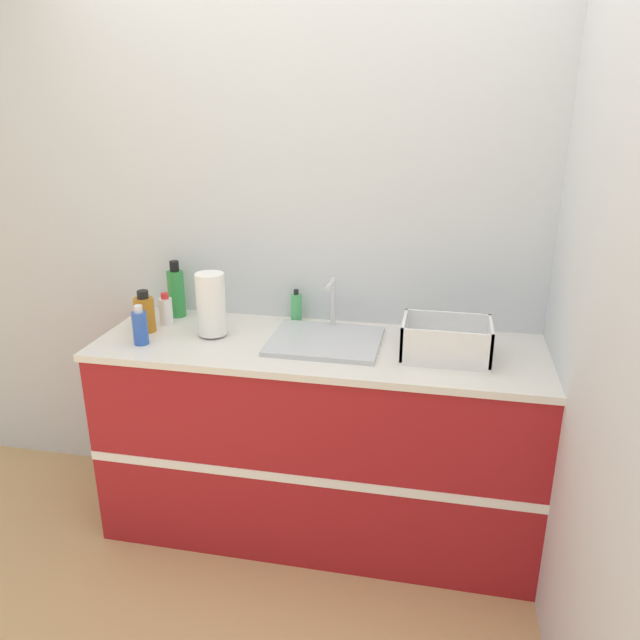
% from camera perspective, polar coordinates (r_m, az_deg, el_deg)
% --- Properties ---
extents(ground_plane, '(12.00, 12.00, 0.00)m').
position_cam_1_polar(ground_plane, '(2.87, -1.37, -21.75)').
color(ground_plane, tan).
extents(wall_back, '(4.28, 0.06, 2.60)m').
position_cam_1_polar(wall_back, '(2.84, 1.33, 7.55)').
color(wall_back, silver).
rests_on(wall_back, ground_plane).
extents(wall_right, '(0.06, 2.61, 2.60)m').
position_cam_1_polar(wall_right, '(2.51, 22.27, 4.43)').
color(wall_right, silver).
rests_on(wall_right, ground_plane).
extents(counter_cabinet, '(1.91, 0.64, 0.91)m').
position_cam_1_polar(counter_cabinet, '(2.84, -0.05, -10.77)').
color(counter_cabinet, maroon).
rests_on(counter_cabinet, ground_plane).
extents(sink, '(0.46, 0.40, 0.24)m').
position_cam_1_polar(sink, '(2.65, 0.51, -1.72)').
color(sink, silver).
rests_on(sink, counter_cabinet).
extents(paper_towel_roll, '(0.12, 0.12, 0.28)m').
position_cam_1_polar(paper_towel_roll, '(2.72, -9.93, 1.39)').
color(paper_towel_roll, '#4C4C51').
rests_on(paper_towel_roll, counter_cabinet).
extents(dish_rack, '(0.35, 0.24, 0.15)m').
position_cam_1_polar(dish_rack, '(2.54, 11.43, -2.16)').
color(dish_rack, white).
rests_on(dish_rack, counter_cabinet).
extents(bottle_amber, '(0.09, 0.09, 0.19)m').
position_cam_1_polar(bottle_amber, '(2.86, -15.75, 0.58)').
color(bottle_amber, '#B26B19').
rests_on(bottle_amber, counter_cabinet).
extents(bottle_blue, '(0.06, 0.06, 0.17)m').
position_cam_1_polar(bottle_blue, '(2.72, -16.13, -0.62)').
color(bottle_blue, '#2D56B7').
rests_on(bottle_blue, counter_cabinet).
extents(bottle_white_spray, '(0.06, 0.06, 0.15)m').
position_cam_1_polar(bottle_white_spray, '(2.93, -13.91, 0.87)').
color(bottle_white_spray, white).
rests_on(bottle_white_spray, counter_cabinet).
extents(bottle_green, '(0.08, 0.08, 0.27)m').
position_cam_1_polar(bottle_green, '(3.01, -13.00, 2.51)').
color(bottle_green, '#2D8C3D').
rests_on(bottle_green, counter_cabinet).
extents(soap_dispenser, '(0.05, 0.05, 0.16)m').
position_cam_1_polar(soap_dispenser, '(2.87, -2.18, 1.14)').
color(soap_dispenser, '#4CB266').
rests_on(soap_dispenser, counter_cabinet).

